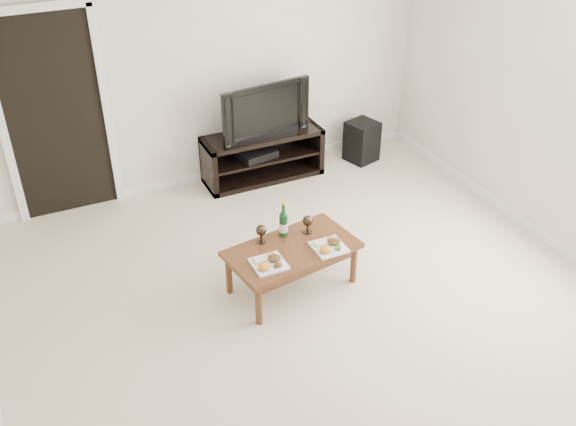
{
  "coord_description": "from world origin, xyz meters",
  "views": [
    {
      "loc": [
        -1.96,
        -3.43,
        3.58
      ],
      "look_at": [
        -0.02,
        0.68,
        0.7
      ],
      "focal_mm": 40.0,
      "sensor_mm": 36.0,
      "label": 1
    }
  ],
  "objects_px": {
    "media_console": "(263,156)",
    "television": "(262,108)",
    "coffee_table": "(292,267)",
    "subwoofer": "(362,141)"
  },
  "relations": [
    {
      "from": "media_console",
      "to": "subwoofer",
      "type": "distance_m",
      "value": 1.24
    },
    {
      "from": "television",
      "to": "subwoofer",
      "type": "distance_m",
      "value": 1.38
    },
    {
      "from": "television",
      "to": "coffee_table",
      "type": "height_order",
      "value": "television"
    },
    {
      "from": "media_console",
      "to": "television",
      "type": "distance_m",
      "value": 0.58
    },
    {
      "from": "media_console",
      "to": "coffee_table",
      "type": "xyz_separation_m",
      "value": [
        -0.56,
        -1.93,
        -0.07
      ]
    },
    {
      "from": "television",
      "to": "media_console",
      "type": "bearing_deg",
      "value": 0.0
    },
    {
      "from": "coffee_table",
      "to": "subwoofer",
      "type": "bearing_deg",
      "value": 45.67
    },
    {
      "from": "coffee_table",
      "to": "television",
      "type": "bearing_deg",
      "value": 73.88
    },
    {
      "from": "media_console",
      "to": "television",
      "type": "relative_size",
      "value": 1.28
    },
    {
      "from": "subwoofer",
      "to": "television",
      "type": "bearing_deg",
      "value": 159.59
    }
  ]
}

